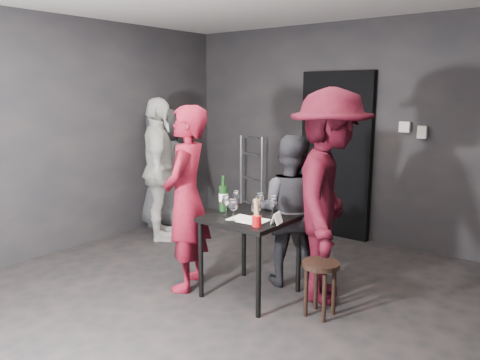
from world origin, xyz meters
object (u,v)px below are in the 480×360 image
Objects in this scene: stool at (321,274)px; breadstick_cup at (257,213)px; server_red at (186,185)px; man_maroon at (330,169)px; hand_truck at (249,207)px; tasting_table at (251,226)px; bystander_cream at (159,156)px; bystander_grey at (163,162)px; woman_black at (289,213)px; wine_bottle at (223,197)px.

stool is 1.88× the size of breadstick_cup.
man_maroon is at bearing 91.09° from server_red.
hand_truck reaches higher than tasting_table.
hand_truck is 0.58× the size of bystander_cream.
bystander_grey is (-0.77, -0.93, 0.69)m from hand_truck.
wine_bottle is at bearing 26.60° from woman_black.
man_maroon is 1.31× the size of bystander_grey.
bystander_cream is 1.71m from wine_bottle.
bystander_cream reaches higher than server_red.
server_red is at bearing -143.13° from wine_bottle.
woman_black is 0.59× the size of man_maroon.
hand_truck is at bearing 138.32° from stool.
stool is 0.33× the size of woman_black.
bystander_cream is (-2.01, 0.18, 0.35)m from woman_black.
hand_truck is 0.87× the size of woman_black.
hand_truck is 2.85m from breadstick_cup.
tasting_table is 0.39m from breadstick_cup.
man_maroon is (0.46, -0.09, 0.49)m from woman_black.
man_maroon reaches higher than woman_black.
wine_bottle is at bearing -39.70° from hand_truck.
woman_black is at bearing 143.34° from stool.
wine_bottle is 0.59m from breadstick_cup.
bystander_grey reaches higher than woman_black.
bystander_cream reaches higher than woman_black.
breadstick_cup is (0.11, -0.68, 0.16)m from woman_black.
wine_bottle reaches higher than breadstick_cup.
tasting_table is (1.48, -1.97, 0.43)m from hand_truck.
stool is 0.73m from breadstick_cup.
woman_black is at bearing 46.64° from wine_bottle.
bystander_cream is 0.56m from bystander_grey.
hand_truck is 1.63m from bystander_cream.
stool is (0.71, 0.02, -0.29)m from tasting_table.
man_maroon reaches higher than tasting_table.
woman_black is at bearing -23.57° from hand_truck.
bystander_grey is (-2.25, 1.03, 0.26)m from tasting_table.
man_maroon reaches higher than bystander_cream.
bystander_cream is at bearing 166.71° from stool.
man_maroon reaches higher than bystander_grey.
stool is at bearing 27.77° from breadstick_cup.
breadstick_cup reaches higher than stool.
bystander_grey is at bearing -33.72° from woman_black.
woman_black is 2.05m from bystander_cream.
bystander_cream reaches higher than stool.
bystander_cream is at bearing 61.79° from man_maroon.
server_red reaches higher than woman_black.
man_maroon reaches higher than hand_truck.
bystander_cream reaches higher than wine_bottle.
bystander_cream is at bearing -87.28° from hand_truck.
wine_bottle is at bearing -178.21° from stool.
tasting_table is at bearing 1.97° from wine_bottle.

